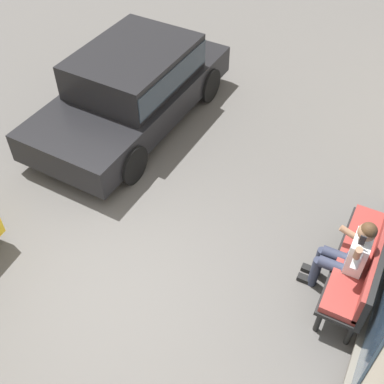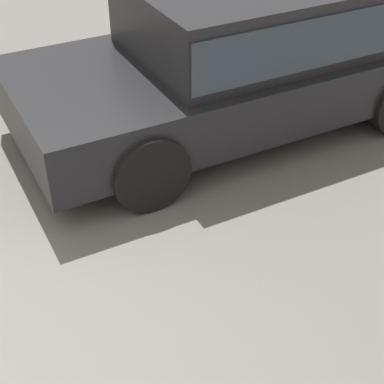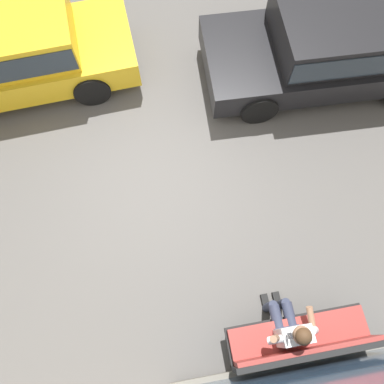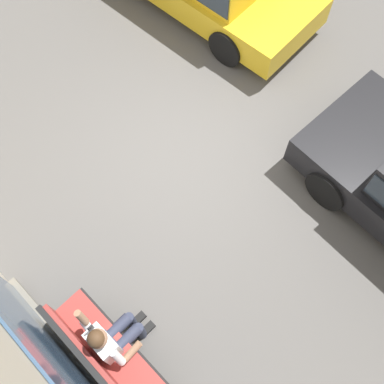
# 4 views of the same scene
# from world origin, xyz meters

# --- Properties ---
(ground_plane) EXTENTS (60.00, 60.00, 0.00)m
(ground_plane) POSITION_xyz_m (0.00, 0.00, 0.00)
(ground_plane) COLOR #565451
(bench) EXTENTS (1.92, 0.55, 1.03)m
(bench) POSITION_xyz_m (-1.58, 2.90, 0.60)
(bench) COLOR black
(bench) RESTS_ON ground_plane
(person_on_phone) EXTENTS (0.73, 0.74, 1.36)m
(person_on_phone) POSITION_xyz_m (-1.44, 2.67, 0.72)
(person_on_phone) COLOR #2D3347
(person_on_phone) RESTS_ON ground_plane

